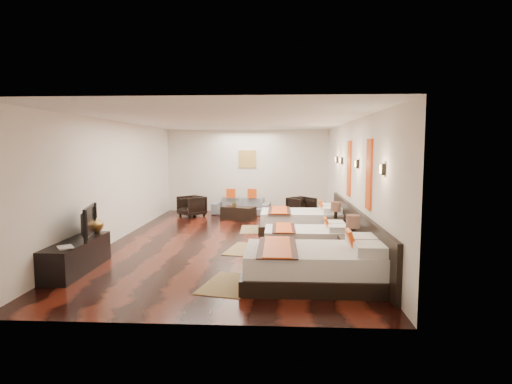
# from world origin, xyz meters

# --- Properties ---
(floor) EXTENTS (5.50, 9.50, 0.01)m
(floor) POSITION_xyz_m (0.00, 0.00, 0.00)
(floor) COLOR black
(floor) RESTS_ON ground
(ceiling) EXTENTS (5.50, 9.50, 0.01)m
(ceiling) POSITION_xyz_m (0.00, 0.00, 2.80)
(ceiling) COLOR white
(ceiling) RESTS_ON floor
(back_wall) EXTENTS (5.50, 0.01, 2.80)m
(back_wall) POSITION_xyz_m (0.00, 4.75, 1.40)
(back_wall) COLOR silver
(back_wall) RESTS_ON floor
(left_wall) EXTENTS (0.01, 9.50, 2.80)m
(left_wall) POSITION_xyz_m (-2.75, 0.00, 1.40)
(left_wall) COLOR silver
(left_wall) RESTS_ON floor
(right_wall) EXTENTS (0.01, 9.50, 2.80)m
(right_wall) POSITION_xyz_m (2.75, 0.00, 1.40)
(right_wall) COLOR silver
(right_wall) RESTS_ON floor
(headboard_panel) EXTENTS (0.08, 6.60, 0.90)m
(headboard_panel) POSITION_xyz_m (2.71, -0.80, 0.45)
(headboard_panel) COLOR black
(headboard_panel) RESTS_ON floor
(bed_near) EXTENTS (2.35, 1.48, 0.90)m
(bed_near) POSITION_xyz_m (1.70, -3.09, 0.31)
(bed_near) COLOR black
(bed_near) RESTS_ON floor
(bed_mid) EXTENTS (1.85, 1.16, 0.71)m
(bed_mid) POSITION_xyz_m (1.69, -0.78, 0.24)
(bed_mid) COLOR black
(bed_mid) RESTS_ON floor
(bed_far) EXTENTS (2.19, 1.38, 0.84)m
(bed_far) POSITION_xyz_m (1.70, 1.21, 0.29)
(bed_far) COLOR black
(bed_far) RESTS_ON floor
(nightstand_a) EXTENTS (0.48, 0.48, 0.95)m
(nightstand_a) POSITION_xyz_m (2.44, -1.97, 0.33)
(nightstand_a) COLOR black
(nightstand_a) RESTS_ON floor
(nightstand_b) EXTENTS (0.45, 0.45, 0.89)m
(nightstand_b) POSITION_xyz_m (2.45, 0.37, 0.31)
(nightstand_b) COLOR black
(nightstand_b) RESTS_ON floor
(jute_mat_near) EXTENTS (1.00, 1.34, 0.01)m
(jute_mat_near) POSITION_xyz_m (0.28, -3.19, 0.01)
(jute_mat_near) COLOR olive
(jute_mat_near) RESTS_ON floor
(jute_mat_mid) EXTENTS (0.97, 1.32, 0.01)m
(jute_mat_mid) POSITION_xyz_m (0.38, -0.83, 0.01)
(jute_mat_mid) COLOR olive
(jute_mat_mid) RESTS_ON floor
(jute_mat_far) EXTENTS (0.79, 1.22, 0.01)m
(jute_mat_far) POSITION_xyz_m (0.44, 1.41, 0.01)
(jute_mat_far) COLOR olive
(jute_mat_far) RESTS_ON floor
(tv_console) EXTENTS (0.50, 1.80, 0.55)m
(tv_console) POSITION_xyz_m (-2.50, -2.60, 0.28)
(tv_console) COLOR black
(tv_console) RESTS_ON floor
(tv) EXTENTS (0.37, 1.03, 0.59)m
(tv) POSITION_xyz_m (-2.45, -2.36, 0.84)
(tv) COLOR black
(tv) RESTS_ON tv_console
(book) EXTENTS (0.36, 0.38, 0.03)m
(book) POSITION_xyz_m (-2.50, -3.22, 0.56)
(book) COLOR black
(book) RESTS_ON tv_console
(figurine) EXTENTS (0.47, 0.47, 0.38)m
(figurine) POSITION_xyz_m (-2.50, -1.87, 0.74)
(figurine) COLOR brown
(figurine) RESTS_ON tv_console
(sofa) EXTENTS (1.94, 0.92, 0.55)m
(sofa) POSITION_xyz_m (-0.14, 4.00, 0.27)
(sofa) COLOR slate
(sofa) RESTS_ON floor
(armchair_left) EXTENTS (1.01, 1.01, 0.66)m
(armchair_left) POSITION_xyz_m (-1.70, 3.51, 0.33)
(armchair_left) COLOR black
(armchair_left) RESTS_ON floor
(armchair_right) EXTENTS (0.99, 0.99, 0.65)m
(armchair_right) POSITION_xyz_m (1.79, 3.40, 0.33)
(armchair_right) COLOR black
(armchair_right) RESTS_ON floor
(coffee_table) EXTENTS (1.11, 0.80, 0.40)m
(coffee_table) POSITION_xyz_m (-0.14, 2.95, 0.20)
(coffee_table) COLOR black
(coffee_table) RESTS_ON floor
(table_plant) EXTENTS (0.25, 0.23, 0.24)m
(table_plant) POSITION_xyz_m (-0.26, 2.90, 0.52)
(table_plant) COLOR #24551C
(table_plant) RESTS_ON coffee_table
(orange_panel_a) EXTENTS (0.04, 0.40, 1.30)m
(orange_panel_a) POSITION_xyz_m (2.73, -1.90, 1.70)
(orange_panel_a) COLOR #D86014
(orange_panel_a) RESTS_ON right_wall
(orange_panel_b) EXTENTS (0.04, 0.40, 1.30)m
(orange_panel_b) POSITION_xyz_m (2.73, 0.30, 1.70)
(orange_panel_b) COLOR #D86014
(orange_panel_b) RESTS_ON right_wall
(sconce_near) EXTENTS (0.07, 0.12, 0.18)m
(sconce_near) POSITION_xyz_m (2.70, -3.00, 1.85)
(sconce_near) COLOR black
(sconce_near) RESTS_ON right_wall
(sconce_mid) EXTENTS (0.07, 0.12, 0.18)m
(sconce_mid) POSITION_xyz_m (2.70, -0.80, 1.85)
(sconce_mid) COLOR black
(sconce_mid) RESTS_ON right_wall
(sconce_far) EXTENTS (0.07, 0.12, 0.18)m
(sconce_far) POSITION_xyz_m (2.70, 1.40, 1.85)
(sconce_far) COLOR black
(sconce_far) RESTS_ON right_wall
(sconce_lounge) EXTENTS (0.07, 0.12, 0.18)m
(sconce_lounge) POSITION_xyz_m (2.70, 2.30, 1.85)
(sconce_lounge) COLOR black
(sconce_lounge) RESTS_ON right_wall
(gold_artwork) EXTENTS (0.60, 0.04, 0.60)m
(gold_artwork) POSITION_xyz_m (0.00, 4.73, 1.80)
(gold_artwork) COLOR #AD873F
(gold_artwork) RESTS_ON back_wall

